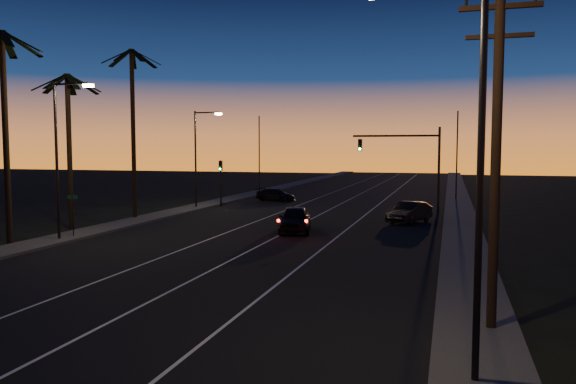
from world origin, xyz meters
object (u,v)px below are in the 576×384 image
(signal_mast, at_px, (409,154))
(lead_car, at_px, (295,219))
(right_car, at_px, (410,212))
(cross_car, at_px, (276,195))
(utility_pole, at_px, (496,148))

(signal_mast, distance_m, lead_car, 14.80)
(right_car, relative_size, cross_car, 1.05)
(utility_pole, relative_size, signal_mast, 1.41)
(lead_car, height_order, cross_car, lead_car)
(signal_mast, bearing_deg, right_car, -85.24)
(lead_car, xyz_separation_m, right_car, (6.67, 6.48, -0.07))
(utility_pole, distance_m, right_car, 24.36)
(signal_mast, bearing_deg, cross_car, 153.78)
(utility_pole, xyz_separation_m, cross_car, (-18.00, 36.66, -4.70))
(lead_car, height_order, right_car, lead_car)
(utility_pole, distance_m, cross_car, 41.11)
(signal_mast, relative_size, cross_car, 1.57)
(signal_mast, bearing_deg, utility_pole, -81.53)
(utility_pole, relative_size, cross_car, 2.22)
(lead_car, bearing_deg, cross_car, 110.76)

